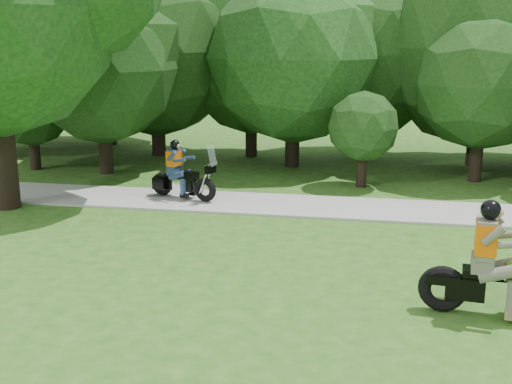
{
  "coord_description": "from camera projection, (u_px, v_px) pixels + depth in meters",
  "views": [
    {
      "loc": [
        -1.06,
        -8.2,
        4.33
      ],
      "look_at": [
        -3.55,
        4.83,
        1.13
      ],
      "focal_mm": 45.0,
      "sensor_mm": 36.0,
      "label": 1
    }
  ],
  "objects": [
    {
      "name": "tree_line",
      "position": [
        439.0,
        56.0,
        21.62
      ],
      "size": [
        39.44,
        11.38,
        7.77
      ],
      "color": "black",
      "rests_on": "ground"
    },
    {
      "name": "chopper_motorcycle",
      "position": [
        498.0,
        276.0,
        10.02
      ],
      "size": [
        2.68,
        0.81,
        1.91
      ],
      "rotation": [
        0.0,
        0.0,
        -0.11
      ],
      "color": "black",
      "rests_on": "ground"
    },
    {
      "name": "walkway",
      "position": [
        417.0,
        211.0,
        16.29
      ],
      "size": [
        60.0,
        2.2,
        0.06
      ],
      "primitive_type": "cube",
      "color": "gray",
      "rests_on": "ground"
    },
    {
      "name": "ground",
      "position": [
        447.0,
        367.0,
        8.65
      ],
      "size": [
        100.0,
        100.0,
        0.0
      ],
      "primitive_type": "plane",
      "color": "#235418",
      "rests_on": "ground"
    },
    {
      "name": "touring_motorcycle",
      "position": [
        179.0,
        177.0,
        17.4
      ],
      "size": [
        2.04,
        1.1,
        1.6
      ],
      "rotation": [
        0.0,
        0.0,
        -0.32
      ],
      "color": "black",
      "rests_on": "walkway"
    }
  ]
}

